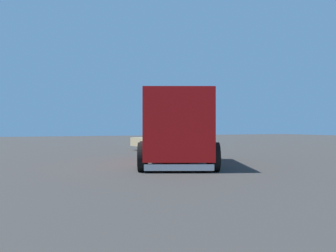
{
  "coord_description": "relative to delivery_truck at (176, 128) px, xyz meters",
  "views": [
    {
      "loc": [
        13.9,
        -6.75,
        1.53
      ],
      "look_at": [
        -1.3,
        0.37,
        1.56
      ],
      "focal_mm": 41.37,
      "sensor_mm": 36.0,
      "label": 1
    }
  ],
  "objects": [
    {
      "name": "delivery_truck",
      "position": [
        0.0,
        0.0,
        0.0
      ],
      "size": [
        7.97,
        5.49,
        2.87
      ],
      "color": "red",
      "rests_on": "ground"
    },
    {
      "name": "ground_plane",
      "position": [
        0.57,
        -0.39,
        -1.49
      ],
      "size": [
        100.0,
        100.0,
        0.0
      ],
      "primitive_type": "plane",
      "color": "#33302D"
    },
    {
      "name": "pickup_tan",
      "position": [
        -8.78,
        4.1,
        -0.76
      ],
      "size": [
        2.52,
        5.32,
        1.38
      ],
      "color": "tan",
      "rests_on": "ground"
    }
  ]
}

